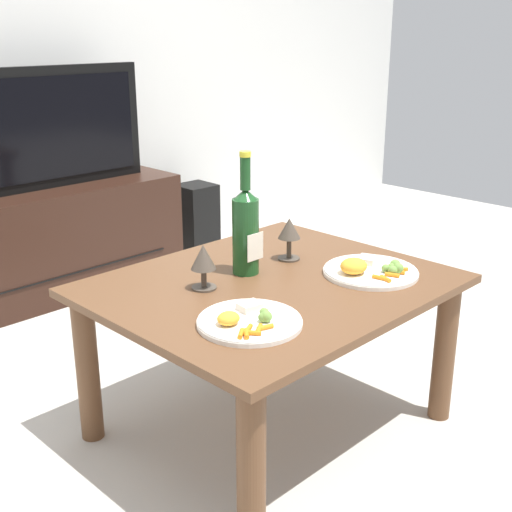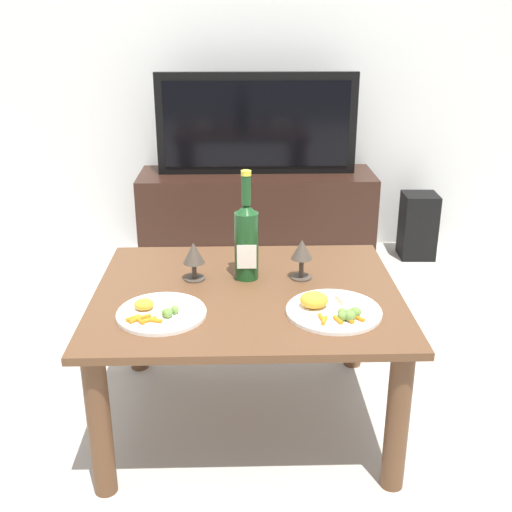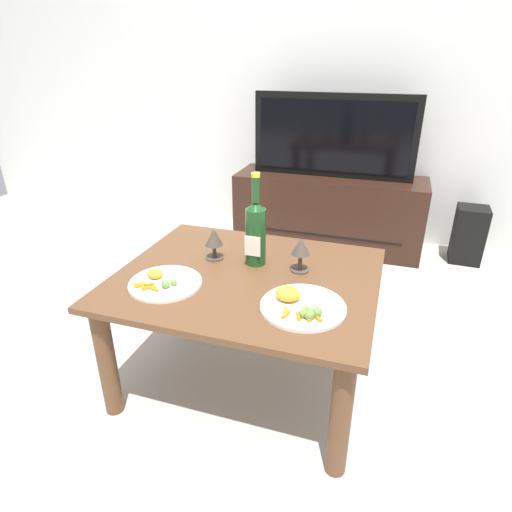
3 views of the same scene
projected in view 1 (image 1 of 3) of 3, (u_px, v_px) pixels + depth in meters
ground_plane at (270, 425)px, 2.17m from camera, size 6.40×6.40×0.00m
dining_table at (271, 309)px, 2.03m from camera, size 1.00×0.84×0.50m
tv_stand at (47, 242)px, 3.16m from camera, size 1.31×0.42×0.51m
tv_screen at (35, 130)px, 2.99m from camera, size 1.08×0.05×0.54m
floor_speaker at (197, 217)px, 3.83m from camera, size 0.20×0.20×0.38m
wine_bottle at (247, 227)px, 2.03m from camera, size 0.08×0.08×0.38m
goblet_left at (203, 260)px, 1.92m from camera, size 0.07×0.07×0.13m
goblet_right at (289, 231)px, 2.17m from camera, size 0.07×0.07×0.14m
dinner_plate_left at (249, 321)px, 1.71m from camera, size 0.27×0.27×0.05m
dinner_plate_right at (370, 270)px, 2.06m from camera, size 0.29×0.29×0.06m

